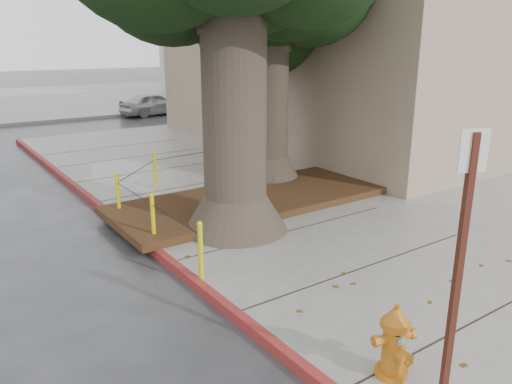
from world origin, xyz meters
TOP-DOWN VIEW (x-y plane):
  - ground at (0.00, 0.00)m, footprint 140.00×140.00m
  - sidewalk_main at (6.00, 2.50)m, footprint 16.00×26.00m
  - sidewalk_far at (6.00, 30.00)m, footprint 16.00×20.00m
  - curb_red at (-2.00, 2.50)m, footprint 0.14×26.00m
  - planter_bed at (0.90, 3.90)m, footprint 6.40×2.60m
  - building_corner at (10.00, 8.50)m, footprint 12.00×13.00m
  - building_side_white at (16.00, 26.00)m, footprint 10.00×10.00m
  - building_side_grey at (22.00, 32.00)m, footprint 12.00×14.00m
  - bollard_ring at (-0.87, 4.38)m, footprint 3.79×5.39m
  - fire_hydrant at (-1.33, -2.11)m, footprint 0.46×0.45m
  - signpost at (-1.24, -2.70)m, footprint 0.27×0.13m
  - car_silver at (5.39, 19.65)m, footprint 3.68×1.89m
  - car_red at (12.52, 18.10)m, footprint 3.91×1.72m

SIDE VIEW (x-z plane):
  - ground at x=0.00m, z-range 0.00..0.00m
  - sidewalk_main at x=6.00m, z-range 0.00..0.15m
  - sidewalk_far at x=6.00m, z-range 0.00..0.15m
  - curb_red at x=-2.00m, z-range -0.01..0.15m
  - planter_bed at x=0.90m, z-range 0.15..0.31m
  - fire_hydrant at x=-1.33m, z-range 0.14..1.01m
  - car_silver at x=5.39m, z-range 0.00..1.20m
  - car_red at x=12.52m, z-range 0.00..1.25m
  - bollard_ring at x=-0.87m, z-range 0.19..1.14m
  - signpost at x=-1.24m, z-range 0.34..3.16m
  - building_side_white at x=16.00m, z-range 0.00..9.00m
  - building_corner at x=10.00m, z-range 0.00..10.00m
  - building_side_grey at x=22.00m, z-range 0.00..12.00m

